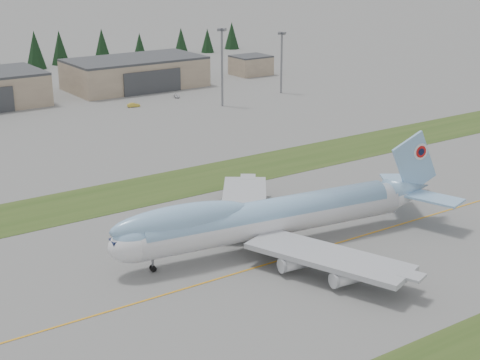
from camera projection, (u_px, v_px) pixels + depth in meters
ground at (300, 254)px, 125.54m from camera, size 7000.00×7000.00×0.00m
grass_strip_far at (170, 185)px, 160.72m from camera, size 400.00×18.00×0.08m
taxiway_line_main at (300, 254)px, 125.54m from camera, size 400.00×0.40×0.02m
boeing_747_freighter at (270, 217)px, 126.68m from camera, size 66.25×56.44×17.38m
hangar_right at (135, 73)px, 265.34m from camera, size 48.00×26.60×10.80m
control_shed at (251, 65)px, 291.36m from camera, size 14.00×12.00×7.60m
floodlight_masts at (41, 74)px, 202.50m from camera, size 177.78×9.07×24.74m
service_vehicle_b at (134, 107)px, 235.97m from camera, size 4.27×2.14×1.34m
service_vehicle_c at (177, 98)px, 250.10m from camera, size 2.76×4.15×1.12m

